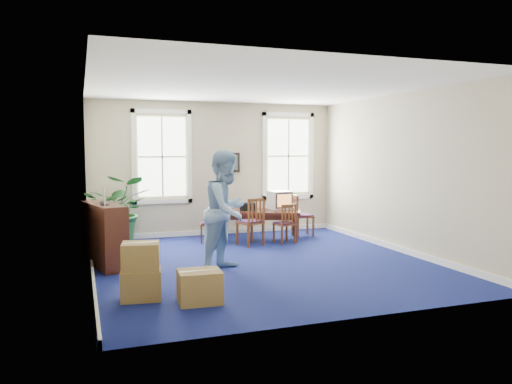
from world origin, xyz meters
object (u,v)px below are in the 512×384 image
object	(u,v)px
crt_tv	(280,200)
chair_near_left	(250,222)
credenza	(104,234)
man	(226,210)
potted_plant	(120,210)
cardboard_boxes	(155,267)
conference_table	(257,225)

from	to	relation	value
crt_tv	chair_near_left	size ratio (longest dim) A/B	0.50
chair_near_left	credenza	xyz separation A→B (m)	(-3.08, -0.93, 0.05)
man	potted_plant	bearing A→B (deg)	76.06
chair_near_left	cardboard_boxes	world-z (taller)	chair_near_left
man	cardboard_boxes	size ratio (longest dim) A/B	1.40
potted_plant	chair_near_left	bearing A→B (deg)	-20.03
conference_table	credenza	world-z (taller)	credenza
potted_plant	cardboard_boxes	size ratio (longest dim) A/B	1.04
credenza	conference_table	bearing A→B (deg)	9.89
conference_table	chair_near_left	bearing A→B (deg)	-98.77
potted_plant	cardboard_boxes	bearing A→B (deg)	-87.42
man	crt_tv	bearing A→B (deg)	9.18
crt_tv	chair_near_left	distance (m)	1.27
crt_tv	man	size ratio (longest dim) A/B	0.25
crt_tv	chair_near_left	xyz separation A→B (m)	(-0.98, -0.71, -0.36)
crt_tv	man	distance (m)	3.34
crt_tv	chair_near_left	world-z (taller)	crt_tv
man	cardboard_boxes	world-z (taller)	man
conference_table	potted_plant	bearing A→B (deg)	-163.41
conference_table	potted_plant	xyz separation A→B (m)	(-3.06, 0.30, 0.43)
credenza	potted_plant	world-z (taller)	potted_plant
crt_tv	credenza	world-z (taller)	credenza
conference_table	crt_tv	bearing A→B (deg)	26.60
cardboard_boxes	crt_tv	bearing A→B (deg)	47.62
credenza	potted_plant	size ratio (longest dim) A/B	0.95
man	credenza	xyz separation A→B (m)	(-1.99, 0.98, -0.46)
potted_plant	cardboard_boxes	distance (m)	4.06
chair_near_left	man	world-z (taller)	man
chair_near_left	potted_plant	distance (m)	2.84
conference_table	cardboard_boxes	bearing A→B (deg)	-105.34
potted_plant	cardboard_boxes	world-z (taller)	potted_plant
man	conference_table	bearing A→B (deg)	17.46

